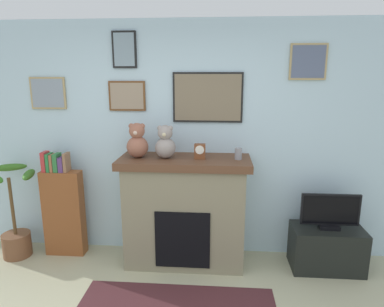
{
  "coord_description": "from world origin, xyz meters",
  "views": [
    {
      "loc": [
        0.45,
        -1.73,
        2.03
      ],
      "look_at": [
        0.18,
        1.68,
        1.23
      ],
      "focal_mm": 31.69,
      "sensor_mm": 36.0,
      "label": 1
    }
  ],
  "objects_px": {
    "potted_plant": "(16,227)",
    "tv_stand": "(326,248)",
    "teddy_bear_cream": "(137,142)",
    "television": "(330,212)",
    "fireplace": "(185,210)",
    "teddy_bear_grey": "(165,143)",
    "bookshelf": "(63,209)",
    "mantel_clock": "(200,151)",
    "candle_jar": "(238,154)"
  },
  "relations": [
    {
      "from": "mantel_clock",
      "to": "tv_stand",
      "type": "bearing_deg",
      "value": -0.68
    },
    {
      "from": "teddy_bear_grey",
      "to": "television",
      "type": "bearing_deg",
      "value": -0.62
    },
    {
      "from": "mantel_clock",
      "to": "teddy_bear_grey",
      "type": "relative_size",
      "value": 0.44
    },
    {
      "from": "candle_jar",
      "to": "mantel_clock",
      "type": "relative_size",
      "value": 0.78
    },
    {
      "from": "fireplace",
      "to": "teddy_bear_grey",
      "type": "bearing_deg",
      "value": -174.74
    },
    {
      "from": "tv_stand",
      "to": "mantel_clock",
      "type": "height_order",
      "value": "mantel_clock"
    },
    {
      "from": "tv_stand",
      "to": "teddy_bear_grey",
      "type": "height_order",
      "value": "teddy_bear_grey"
    },
    {
      "from": "potted_plant",
      "to": "fireplace",
      "type": "bearing_deg",
      "value": 0.98
    },
    {
      "from": "television",
      "to": "candle_jar",
      "type": "relative_size",
      "value": 4.96
    },
    {
      "from": "tv_stand",
      "to": "television",
      "type": "xyz_separation_m",
      "value": [
        0.0,
        -0.0,
        0.41
      ]
    },
    {
      "from": "bookshelf",
      "to": "potted_plant",
      "type": "height_order",
      "value": "bookshelf"
    },
    {
      "from": "candle_jar",
      "to": "television",
      "type": "bearing_deg",
      "value": -1.13
    },
    {
      "from": "bookshelf",
      "to": "teddy_bear_grey",
      "type": "height_order",
      "value": "teddy_bear_grey"
    },
    {
      "from": "television",
      "to": "teddy_bear_grey",
      "type": "bearing_deg",
      "value": 179.38
    },
    {
      "from": "potted_plant",
      "to": "teddy_bear_cream",
      "type": "xyz_separation_m",
      "value": [
        1.43,
        0.01,
        0.99
      ]
    },
    {
      "from": "fireplace",
      "to": "potted_plant",
      "type": "xyz_separation_m",
      "value": [
        -1.92,
        -0.03,
        -0.24
      ]
    },
    {
      "from": "bookshelf",
      "to": "television",
      "type": "bearing_deg",
      "value": -2.0
    },
    {
      "from": "fireplace",
      "to": "mantel_clock",
      "type": "height_order",
      "value": "mantel_clock"
    },
    {
      "from": "candle_jar",
      "to": "teddy_bear_cream",
      "type": "height_order",
      "value": "teddy_bear_cream"
    },
    {
      "from": "television",
      "to": "candle_jar",
      "type": "xyz_separation_m",
      "value": [
        -0.96,
        0.02,
        0.6
      ]
    },
    {
      "from": "candle_jar",
      "to": "teddy_bear_grey",
      "type": "bearing_deg",
      "value": -179.97
    },
    {
      "from": "candle_jar",
      "to": "mantel_clock",
      "type": "height_order",
      "value": "mantel_clock"
    },
    {
      "from": "potted_plant",
      "to": "candle_jar",
      "type": "relative_size",
      "value": 8.67
    },
    {
      "from": "tv_stand",
      "to": "teddy_bear_cream",
      "type": "bearing_deg",
      "value": 179.51
    },
    {
      "from": "potted_plant",
      "to": "teddy_bear_cream",
      "type": "distance_m",
      "value": 1.74
    },
    {
      "from": "bookshelf",
      "to": "candle_jar",
      "type": "bearing_deg",
      "value": -2.43
    },
    {
      "from": "potted_plant",
      "to": "teddy_bear_cream",
      "type": "bearing_deg",
      "value": 0.59
    },
    {
      "from": "fireplace",
      "to": "teddy_bear_cream",
      "type": "height_order",
      "value": "teddy_bear_cream"
    },
    {
      "from": "teddy_bear_grey",
      "to": "bookshelf",
      "type": "bearing_deg",
      "value": 176.03
    },
    {
      "from": "fireplace",
      "to": "television",
      "type": "distance_m",
      "value": 1.51
    },
    {
      "from": "mantel_clock",
      "to": "teddy_bear_cream",
      "type": "bearing_deg",
      "value": 179.91
    },
    {
      "from": "tv_stand",
      "to": "teddy_bear_grey",
      "type": "relative_size",
      "value": 2.12
    },
    {
      "from": "potted_plant",
      "to": "television",
      "type": "bearing_deg",
      "value": -0.06
    },
    {
      "from": "mantel_clock",
      "to": "teddy_bear_cream",
      "type": "xyz_separation_m",
      "value": [
        -0.65,
        0.0,
        0.09
      ]
    },
    {
      "from": "fireplace",
      "to": "teddy_bear_cream",
      "type": "distance_m",
      "value": 0.89
    },
    {
      "from": "fireplace",
      "to": "candle_jar",
      "type": "height_order",
      "value": "candle_jar"
    },
    {
      "from": "potted_plant",
      "to": "tv_stand",
      "type": "distance_m",
      "value": 3.44
    },
    {
      "from": "bookshelf",
      "to": "candle_jar",
      "type": "distance_m",
      "value": 2.07
    },
    {
      "from": "candle_jar",
      "to": "teddy_bear_grey",
      "type": "height_order",
      "value": "teddy_bear_grey"
    },
    {
      "from": "mantel_clock",
      "to": "fireplace",
      "type": "bearing_deg",
      "value": 173.16
    },
    {
      "from": "tv_stand",
      "to": "television",
      "type": "bearing_deg",
      "value": -90.0
    },
    {
      "from": "potted_plant",
      "to": "mantel_clock",
      "type": "distance_m",
      "value": 2.27
    },
    {
      "from": "bookshelf",
      "to": "tv_stand",
      "type": "distance_m",
      "value": 2.92
    },
    {
      "from": "potted_plant",
      "to": "tv_stand",
      "type": "relative_size",
      "value": 1.43
    },
    {
      "from": "television",
      "to": "teddy_bear_cream",
      "type": "distance_m",
      "value": 2.12
    },
    {
      "from": "potted_plant",
      "to": "candle_jar",
      "type": "height_order",
      "value": "candle_jar"
    },
    {
      "from": "bookshelf",
      "to": "mantel_clock",
      "type": "distance_m",
      "value": 1.71
    },
    {
      "from": "fireplace",
      "to": "bookshelf",
      "type": "distance_m",
      "value": 1.4
    },
    {
      "from": "candle_jar",
      "to": "teddy_bear_grey",
      "type": "xyz_separation_m",
      "value": [
        -0.75,
        -0.0,
        0.1
      ]
    },
    {
      "from": "fireplace",
      "to": "teddy_bear_cream",
      "type": "bearing_deg",
      "value": -177.88
    }
  ]
}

